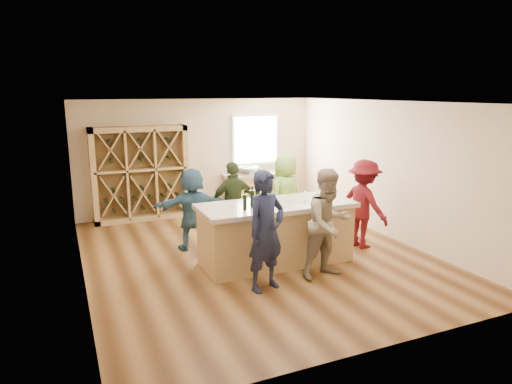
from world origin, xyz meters
name	(u,v)px	position (x,y,z in m)	size (l,w,h in m)	color
floor	(255,257)	(0.00, 0.00, -0.05)	(6.00, 7.00, 0.10)	brown
ceiling	(255,99)	(0.00, 0.00, 2.85)	(6.00, 7.00, 0.10)	white
wall_back	(199,156)	(0.00, 3.55, 1.40)	(6.00, 0.10, 2.80)	beige
wall_front	(383,238)	(0.00, -3.55, 1.40)	(6.00, 0.10, 2.80)	beige
wall_left	(74,196)	(-3.05, 0.00, 1.40)	(0.10, 7.00, 2.80)	beige
wall_right	(391,170)	(3.05, 0.00, 1.40)	(0.10, 7.00, 2.80)	beige
window_frame	(255,140)	(1.50, 3.47, 1.75)	(1.30, 0.06, 1.30)	white
window_pane	(256,140)	(1.50, 3.44, 1.75)	(1.18, 0.01, 1.18)	white
wine_rack	(141,174)	(-1.50, 3.27, 1.10)	(2.20, 0.45, 2.20)	tan
back_counter_base	(256,192)	(1.40, 3.20, 0.43)	(1.60, 0.58, 0.86)	tan
back_counter_top	(256,174)	(1.40, 3.20, 0.89)	(1.70, 0.62, 0.06)	#BBAD99
sink	(249,170)	(1.20, 3.20, 1.01)	(0.54, 0.54, 0.19)	silver
faucet	(246,167)	(1.20, 3.38, 1.07)	(0.02, 0.02, 0.30)	silver
tasting_counter_base	(276,235)	(0.19, -0.48, 0.50)	(2.60, 1.00, 1.00)	tan
tasting_counter_top	(276,206)	(0.19, -0.48, 1.04)	(2.72, 1.12, 0.08)	#BBAD99
wine_bottle_b	(245,202)	(-0.49, -0.70, 1.21)	(0.07, 0.07, 0.27)	black
wine_bottle_c	(252,199)	(-0.30, -0.56, 1.23)	(0.07, 0.07, 0.29)	black
wine_bottle_d	(258,199)	(-0.25, -0.68, 1.23)	(0.08, 0.08, 0.31)	black
wine_bottle_e	(269,198)	(-0.02, -0.64, 1.24)	(0.08, 0.08, 0.31)	black
wine_glass_a	(273,206)	(-0.12, -0.97, 1.18)	(0.07, 0.07, 0.20)	white
wine_glass_b	(301,203)	(0.43, -0.93, 1.16)	(0.06, 0.06, 0.16)	white
wine_glass_c	(325,199)	(0.91, -0.90, 1.18)	(0.07, 0.07, 0.20)	white
wine_glass_d	(305,196)	(0.70, -0.58, 1.18)	(0.07, 0.07, 0.19)	white
wine_glass_e	(332,196)	(1.16, -0.72, 1.17)	(0.07, 0.07, 0.18)	white
tasting_menu_a	(270,210)	(-0.10, -0.85, 1.08)	(0.21, 0.29, 0.00)	white
tasting_menu_b	(302,207)	(0.47, -0.89, 1.08)	(0.20, 0.28, 0.00)	white
tasting_menu_c	(329,204)	(1.00, -0.90, 1.08)	(0.20, 0.28, 0.00)	white
person_near_left	(266,231)	(-0.44, -1.42, 0.93)	(0.68, 0.50, 1.86)	#191E38
person_near_right	(329,224)	(0.69, -1.39, 0.90)	(0.87, 0.48, 1.80)	gray
person_server	(364,204)	(2.10, -0.40, 0.86)	(1.11, 0.52, 1.72)	#590F14
person_far_mid	(234,204)	(-0.14, 0.73, 0.83)	(0.97, 0.50, 1.66)	#263319
person_far_right	(286,195)	(1.03, 0.79, 0.87)	(0.85, 0.56, 1.75)	#8CC64C
person_far_left	(193,209)	(-0.95, 0.80, 0.79)	(1.47, 0.53, 1.59)	#335972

